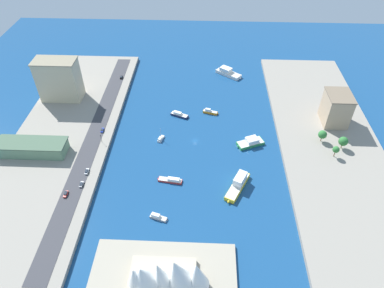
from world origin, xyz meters
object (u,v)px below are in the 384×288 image
Objects in this scene: sailboat_small_white at (161,138)px; terminal_long_green at (32,147)px; apartment_midrise_tan at (336,108)px; opera_landmark at (166,277)px; patrol_launch_navy at (179,115)px; ferry_white_commuter at (228,72)px; hatchback_blue at (102,130)px; suv_black at (121,77)px; yacht_sleek_gray at (158,217)px; van_white at (87,171)px; tugboat_red at (171,180)px; pickup_red at (66,194)px; water_taxi_orange at (210,112)px; office_block_beige at (59,80)px; sedan_silver at (81,184)px; traffic_light_waterfront at (101,137)px; ferry_green_doubledeck at (251,142)px; ferry_yellow_fast at (238,184)px.

terminal_long_green is at bearing 13.68° from sailboat_small_white.
opera_landmark is at bearing 49.83° from apartment_midrise_tan.
ferry_white_commuter reaches higher than patrol_launch_navy.
opera_landmark is (-3.65, 139.08, 9.37)m from patrol_launch_navy.
opera_landmark is (-58.14, 114.18, 6.71)m from hatchback_blue.
yacht_sleek_gray is at bearing 108.58° from suv_black.
van_white is at bearing 50.86° from patrol_launch_navy.
apartment_midrise_tan reaches higher than sailboat_small_white.
tugboat_red is 63.84m from pickup_red.
water_taxi_orange is at bearing -108.40° from tugboat_red.
pickup_red is at bearing 48.34° from sailboat_small_white.
office_block_beige is 1.42× the size of apartment_midrise_tan.
water_taxi_orange is 62.69m from ferry_white_commuter.
sedan_silver is (-0.35, 127.76, -0.00)m from suv_black.
hatchback_blue is at bearing 90.51° from suv_black.
office_block_beige is 7.55× the size of sedan_silver.
tugboat_red is at bearing 73.23° from ferry_white_commuter.
terminal_long_green is 9.81× the size of hatchback_blue.
patrol_launch_navy is 2.33× the size of traffic_light_waterfront.
traffic_light_waterfront is (51.63, -32.26, 6.27)m from tugboat_red.
ferry_green_doubledeck is 65.55m from tugboat_red.
office_block_beige is at bearing 38.30° from suv_black.
ferry_yellow_fast is 0.58× the size of terminal_long_green.
apartment_midrise_tan is at bearing -157.13° from sedan_silver.
water_taxi_orange is 2.89× the size of sedan_silver.
van_white is (170.63, 61.10, -10.97)m from apartment_midrise_tan.
water_taxi_orange is at bearing -151.27° from traffic_light_waterfront.
patrol_launch_navy is at bearing -59.99° from ferry_yellow_fast.
office_block_beige is 71.31m from traffic_light_waterfront.
traffic_light_waterfront is (93.84, -35.31, 4.57)m from ferry_yellow_fast.
water_taxi_orange is at bearing -137.70° from van_white.
ferry_white_commuter is 207.81m from opera_landmark.
office_block_beige is (149.50, -48.67, 17.98)m from ferry_green_doubledeck.
sailboat_small_white is 0.25× the size of opera_landmark.
apartment_midrise_tan reaches higher than terminal_long_green.
opera_landmark reaches higher than hatchback_blue.
pickup_red is at bearing 87.13° from suv_black.
sailboat_small_white is 1.99× the size of van_white.
ferry_yellow_fast reaches higher than suv_black.
apartment_midrise_tan is (-63.14, -25.64, 13.00)m from ferry_green_doubledeck.
traffic_light_waterfront is (92.22, 102.43, 5.02)m from ferry_white_commuter.
terminal_long_green is 44.78m from van_white.
ferry_white_commuter is 145.92m from office_block_beige.
suv_black is (79.40, -45.15, 2.65)m from water_taxi_orange.
van_white is (54.44, 66.88, 2.74)m from patrol_launch_navy.
traffic_light_waterfront is at bearing 11.15° from sailboat_small_white.
traffic_light_waterfront is at bearing 10.55° from apartment_midrise_tan.
ferry_yellow_fast is at bearing -151.29° from yacht_sleek_gray.
pickup_red is at bearing 132.74° from terminal_long_green.
pickup_red is at bearing 25.38° from ferry_green_doubledeck.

